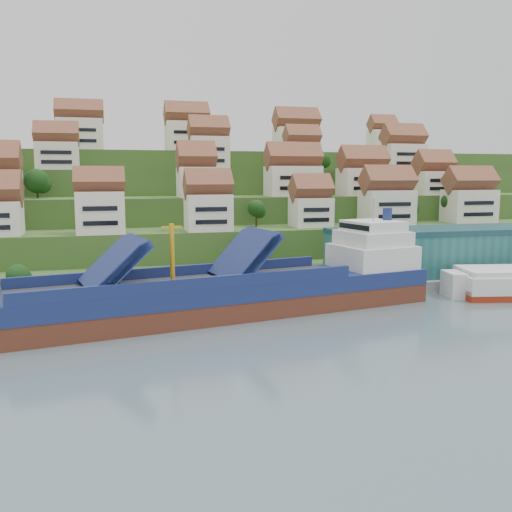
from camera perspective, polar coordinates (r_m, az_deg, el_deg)
name	(u,v)px	position (r m, az deg, el deg)	size (l,w,h in m)	color
ground	(257,314)	(98.30, 0.06, -5.82)	(300.00, 300.00, 0.00)	slate
quay	(331,286)	(118.34, 7.51, -2.95)	(180.00, 14.00, 2.20)	gray
hillside	(177,213)	(197.63, -7.90, 4.26)	(260.00, 128.00, 31.00)	#2D4C1E
hillside_village	(201,172)	(154.83, -5.49, 8.37)	(154.78, 62.75, 29.09)	white
hillside_trees	(168,209)	(136.18, -8.83, 4.64)	(143.84, 62.65, 30.08)	#1A4216
warehouse	(462,250)	(134.58, 19.90, 0.60)	(60.00, 15.00, 10.00)	#23615E
flagpole	(333,262)	(112.09, 7.66, -0.57)	(1.28, 0.16, 8.00)	gray
cargo_ship	(212,296)	(96.06, -4.40, -3.98)	(86.81, 28.52, 19.13)	#58291B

